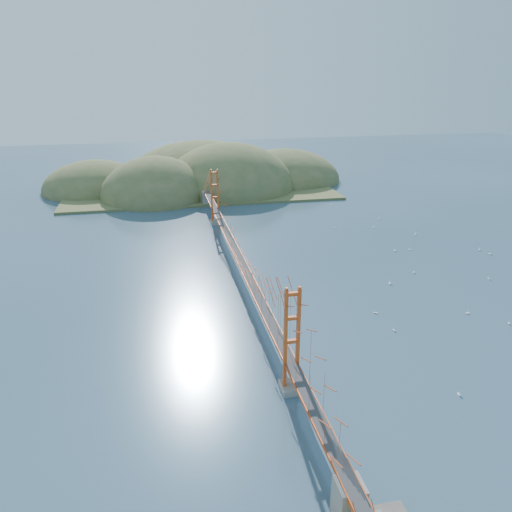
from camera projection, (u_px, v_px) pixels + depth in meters
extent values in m
plane|color=#334E66|center=(240.00, 278.00, 79.10)|extent=(320.00, 320.00, 0.00)
cube|color=gray|center=(290.00, 387.00, 51.51)|extent=(2.00, 2.40, 0.70)
cube|color=gray|center=(216.00, 222.00, 106.44)|extent=(2.00, 2.40, 0.70)
cube|color=#A93A12|center=(240.00, 259.00, 77.93)|extent=(1.40, 92.00, 0.16)
cube|color=#A93A12|center=(240.00, 260.00, 78.00)|extent=(1.33, 92.00, 0.24)
cube|color=#38383A|center=(240.00, 258.00, 77.89)|extent=(1.19, 92.00, 0.03)
cube|color=gray|center=(349.00, 501.00, 36.40)|extent=(2.00, 2.20, 3.30)
cube|color=gray|center=(207.00, 198.00, 120.63)|extent=(2.20, 2.60, 3.30)
cube|color=olive|center=(200.00, 188.00, 137.61)|extent=(70.00, 40.00, 0.60)
ellipsoid|color=olive|center=(156.00, 197.00, 128.09)|extent=(28.00, 28.00, 21.00)
ellipsoid|color=olive|center=(229.00, 189.00, 137.39)|extent=(36.00, 36.00, 25.00)
ellipsoid|color=olive|center=(285.00, 180.00, 148.13)|extent=(32.00, 32.00, 18.00)
ellipsoid|color=olive|center=(96.00, 190.00, 136.04)|extent=(28.00, 28.00, 16.00)
ellipsoid|color=olive|center=(202.00, 178.00, 150.90)|extent=(44.00, 44.00, 22.00)
cube|color=white|center=(410.00, 250.00, 91.28)|extent=(0.53, 0.53, 0.10)
cylinder|color=white|center=(410.00, 248.00, 91.17)|extent=(0.02, 0.02, 0.61)
cube|color=white|center=(374.00, 227.00, 103.87)|extent=(0.59, 0.48, 0.11)
cylinder|color=white|center=(374.00, 226.00, 103.76)|extent=(0.02, 0.02, 0.63)
cube|color=white|center=(390.00, 283.00, 77.00)|extent=(0.37, 0.66, 0.11)
cylinder|color=white|center=(390.00, 281.00, 76.88)|extent=(0.02, 0.02, 0.68)
cube|color=white|center=(467.00, 313.00, 67.65)|extent=(0.62, 0.26, 0.11)
cylinder|color=white|center=(468.00, 311.00, 67.54)|extent=(0.02, 0.02, 0.66)
cube|color=white|center=(394.00, 330.00, 63.26)|extent=(0.36, 0.53, 0.09)
cylinder|color=white|center=(394.00, 328.00, 63.16)|extent=(0.01, 0.01, 0.56)
cube|color=white|center=(479.00, 250.00, 91.11)|extent=(0.62, 0.56, 0.11)
cylinder|color=white|center=(480.00, 248.00, 90.99)|extent=(0.02, 0.02, 0.69)
cube|color=white|center=(379.00, 218.00, 110.12)|extent=(0.59, 0.44, 0.10)
cylinder|color=white|center=(379.00, 217.00, 110.00)|extent=(0.02, 0.02, 0.63)
cube|color=white|center=(509.00, 323.00, 64.97)|extent=(0.46, 0.53, 0.10)
cylinder|color=white|center=(509.00, 321.00, 64.87)|extent=(0.02, 0.02, 0.58)
cube|color=white|center=(332.00, 204.00, 121.48)|extent=(0.39, 0.59, 0.10)
cylinder|color=white|center=(332.00, 203.00, 121.37)|extent=(0.02, 0.02, 0.61)
cube|color=white|center=(376.00, 313.00, 67.76)|extent=(0.57, 0.46, 0.10)
cylinder|color=white|center=(376.00, 311.00, 67.65)|extent=(0.02, 0.02, 0.61)
cube|color=white|center=(459.00, 394.00, 50.89)|extent=(0.24, 0.53, 0.09)
cylinder|color=white|center=(459.00, 392.00, 50.79)|extent=(0.01, 0.01, 0.56)
cube|color=white|center=(489.00, 279.00, 78.74)|extent=(0.21, 0.51, 0.09)
cylinder|color=white|center=(489.00, 277.00, 78.65)|extent=(0.01, 0.01, 0.54)
cube|color=white|center=(415.00, 234.00, 99.69)|extent=(0.57, 0.36, 0.10)
cylinder|color=white|center=(416.00, 233.00, 99.58)|extent=(0.02, 0.02, 0.60)
cube|color=white|center=(395.00, 251.00, 90.69)|extent=(0.63, 0.52, 0.11)
cylinder|color=white|center=(395.00, 249.00, 90.57)|extent=(0.02, 0.02, 0.68)
cube|color=white|center=(490.00, 254.00, 89.12)|extent=(0.50, 0.63, 0.11)
cylinder|color=white|center=(490.00, 252.00, 89.00)|extent=(0.02, 0.02, 0.68)
cube|color=white|center=(335.00, 228.00, 103.52)|extent=(0.44, 0.51, 0.09)
cylinder|color=white|center=(335.00, 227.00, 103.42)|extent=(0.01, 0.01, 0.56)
cube|color=white|center=(414.00, 272.00, 81.13)|extent=(0.50, 0.59, 0.11)
cylinder|color=white|center=(414.00, 271.00, 81.02)|extent=(0.02, 0.02, 0.64)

